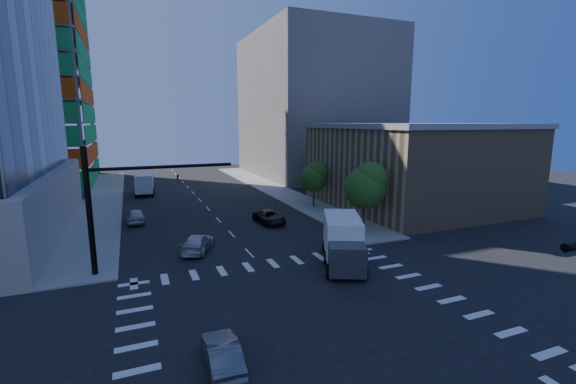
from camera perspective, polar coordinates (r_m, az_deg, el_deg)
name	(u,v)px	position (r m, az deg, el deg)	size (l,w,h in m)	color
ground	(312,321)	(22.30, 3.63, -18.49)	(160.00, 160.00, 0.00)	black
road_markings	(312,321)	(22.30, 3.63, -18.47)	(20.00, 20.00, 0.01)	silver
sidewalk_ne	(274,189)	(62.21, -2.14, 0.42)	(5.00, 60.00, 0.15)	gray
sidewalk_nw	(103,201)	(58.63, -25.73, -1.21)	(5.00, 60.00, 0.15)	gray
commercial_building	(413,165)	(52.20, 17.99, 3.83)	(20.50, 22.50, 10.60)	#997C58
bg_building_ne	(314,106)	(80.89, 3.90, 12.58)	(24.00, 30.00, 28.00)	#66605C
signal_mast_nw	(112,198)	(29.52, -24.59, -0.86)	(10.20, 0.40, 9.00)	black
tree_south	(367,185)	(38.44, 11.60, 1.04)	(4.16, 4.16, 6.82)	#382316
tree_north	(315,176)	(48.97, 4.03, 2.35)	(3.54, 3.52, 5.78)	#382316
car_nb_far	(269,217)	(41.50, -2.81, -3.74)	(2.24, 4.85, 1.35)	black
car_sb_near	(198,243)	(33.56, -13.23, -7.37)	(1.98, 4.87, 1.41)	#BABABA
car_sb_mid	(136,216)	(44.80, -21.61, -3.30)	(1.81, 4.49, 1.53)	#A4A5AB
car_sb_cross	(222,354)	(18.64, -9.71, -22.54)	(1.40, 4.02, 1.32)	#56545A
box_truck_near	(343,245)	(29.66, 8.21, -7.83)	(5.41, 7.29, 3.52)	black
box_truck_far	(145,185)	(61.89, -20.44, 0.98)	(3.09, 6.26, 3.18)	black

